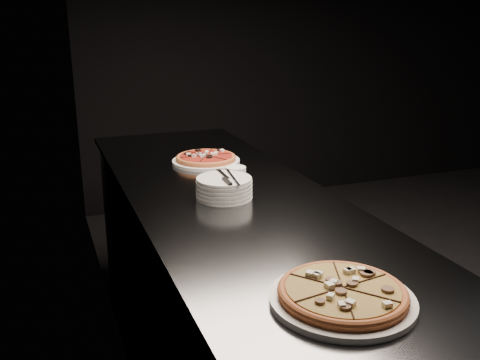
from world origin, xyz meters
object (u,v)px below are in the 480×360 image
object	(u,v)px
pizza_mushroom	(342,295)
pizza_tomato	(206,159)
plate_stack	(224,188)
ramekin	(236,175)
counter	(235,308)
cutlery	(228,178)

from	to	relation	value
pizza_mushroom	pizza_tomato	distance (m)	1.30
plate_stack	ramekin	size ratio (longest dim) A/B	2.52
counter	plate_stack	size ratio (longest dim) A/B	12.01
pizza_tomato	plate_stack	xyz separation A→B (m)	(-0.08, -0.49, 0.02)
counter	pizza_mushroom	xyz separation A→B (m)	(-0.03, -0.80, 0.48)
counter	plate_stack	world-z (taller)	plate_stack
pizza_mushroom	ramekin	xyz separation A→B (m)	(0.09, 0.95, 0.02)
pizza_tomato	cutlery	size ratio (longest dim) A/B	1.43
cutlery	ramekin	xyz separation A→B (m)	(0.09, 0.16, -0.04)
pizza_tomato	cutlery	distance (m)	0.51
ramekin	pizza_tomato	bearing A→B (deg)	92.33
plate_stack	cutlery	bearing A→B (deg)	-62.38
cutlery	ramekin	bearing A→B (deg)	61.96
plate_stack	counter	bearing A→B (deg)	-23.89
ramekin	plate_stack	bearing A→B (deg)	-124.92
pizza_mushroom	cutlery	size ratio (longest dim) A/B	1.61
pizza_tomato	counter	bearing A→B (deg)	-95.45
counter	cutlery	size ratio (longest dim) A/B	11.38
pizza_tomato	cutlery	xyz separation A→B (m)	(-0.08, -0.50, 0.06)
pizza_mushroom	ramekin	bearing A→B (deg)	84.52
counter	pizza_mushroom	distance (m)	0.93
plate_stack	cutlery	xyz separation A→B (m)	(0.01, -0.02, 0.04)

